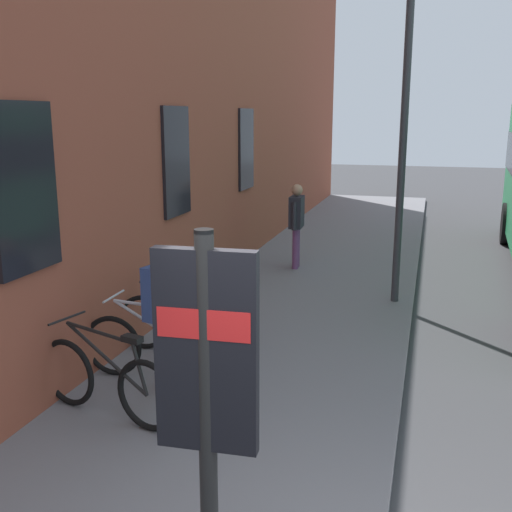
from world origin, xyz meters
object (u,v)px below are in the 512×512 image
(bicycle_nearest_sign, at_px, (155,348))
(street_lamp, at_px, (405,100))
(transit_info_sign, at_px, (207,379))
(pedestrian_crossing_street, at_px, (165,305))
(bicycle_far_end, at_px, (106,381))
(bicycle_beside_lamp, at_px, (185,322))
(pedestrian_near_bus, at_px, (297,217))

(bicycle_nearest_sign, relative_size, street_lamp, 0.33)
(transit_info_sign, bearing_deg, bicycle_nearest_sign, 30.41)
(transit_info_sign, bearing_deg, pedestrian_crossing_street, 28.71)
(bicycle_far_end, bearing_deg, bicycle_nearest_sign, -5.42)
(bicycle_beside_lamp, height_order, transit_info_sign, transit_info_sign)
(bicycle_far_end, relative_size, bicycle_beside_lamp, 0.99)
(bicycle_nearest_sign, xyz_separation_m, street_lamp, (3.85, -2.42, 2.78))
(bicycle_nearest_sign, xyz_separation_m, pedestrian_crossing_street, (-0.23, -0.25, 0.60))
(pedestrian_near_bus, bearing_deg, bicycle_nearest_sign, 175.87)
(bicycle_beside_lamp, xyz_separation_m, pedestrian_near_bus, (4.62, -0.43, 0.62))
(bicycle_far_end, xyz_separation_m, pedestrian_crossing_street, (0.71, -0.33, 0.60))
(bicycle_far_end, height_order, street_lamp, street_lamp)
(bicycle_far_end, xyz_separation_m, bicycle_beside_lamp, (1.85, -0.06, 0.00))
(bicycle_beside_lamp, bearing_deg, street_lamp, -39.90)
(bicycle_beside_lamp, distance_m, pedestrian_near_bus, 4.68)
(pedestrian_crossing_street, relative_size, pedestrian_near_bus, 0.98)
(bicycle_far_end, xyz_separation_m, street_lamp, (4.78, -2.51, 2.78))
(transit_info_sign, xyz_separation_m, street_lamp, (6.93, -0.61, 1.57))
(bicycle_beside_lamp, distance_m, transit_info_sign, 4.56)
(pedestrian_crossing_street, xyz_separation_m, pedestrian_near_bus, (5.76, -0.15, 0.03))
(bicycle_far_end, distance_m, bicycle_beside_lamp, 1.85)
(bicycle_beside_lamp, bearing_deg, transit_info_sign, -155.32)
(bicycle_beside_lamp, relative_size, transit_info_sign, 0.73)
(bicycle_far_end, relative_size, transit_info_sign, 0.72)
(pedestrian_crossing_street, bearing_deg, transit_info_sign, -151.29)
(bicycle_nearest_sign, relative_size, bicycle_beside_lamp, 1.01)
(street_lamp, bearing_deg, pedestrian_crossing_street, 151.92)
(transit_info_sign, bearing_deg, bicycle_far_end, 41.48)
(street_lamp, bearing_deg, pedestrian_near_bus, 50.13)
(bicycle_beside_lamp, height_order, street_lamp, street_lamp)
(pedestrian_near_bus, bearing_deg, bicycle_far_end, 175.68)
(bicycle_nearest_sign, relative_size, transit_info_sign, 0.74)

